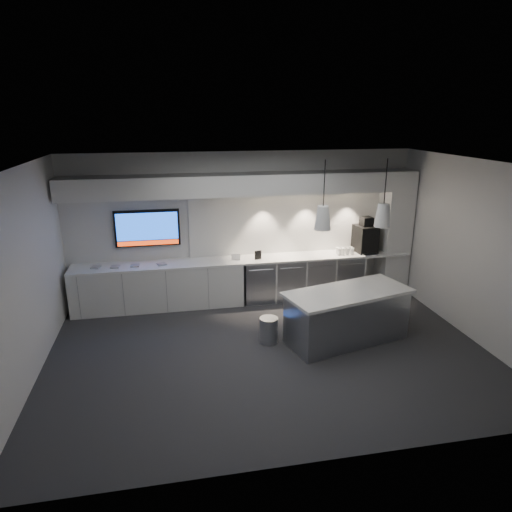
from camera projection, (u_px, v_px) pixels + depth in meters
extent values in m
plane|color=#2F2F31|center=(269.00, 352.00, 7.40)|extent=(7.00, 7.00, 0.00)
plane|color=black|center=(271.00, 164.00, 6.50)|extent=(7.00, 7.00, 0.00)
plane|color=silver|center=(243.00, 226.00, 9.29)|extent=(7.00, 0.00, 7.00)
plane|color=silver|center=(324.00, 340.00, 4.61)|extent=(7.00, 0.00, 7.00)
plane|color=silver|center=(24.00, 279.00, 6.31)|extent=(0.00, 7.00, 7.00)
plane|color=silver|center=(475.00, 251.00, 7.59)|extent=(0.00, 7.00, 7.00)
cube|color=white|center=(246.00, 260.00, 9.17)|extent=(6.80, 0.65, 0.04)
cube|color=white|center=(159.00, 287.00, 8.99)|extent=(3.30, 0.63, 0.86)
cube|color=#9DA0A5|center=(258.00, 280.00, 9.36)|extent=(0.60, 0.61, 0.85)
cube|color=#9DA0A5|center=(288.00, 278.00, 9.47)|extent=(0.60, 0.61, 0.85)
cube|color=#9DA0A5|center=(317.00, 276.00, 9.58)|extent=(0.60, 0.61, 0.85)
cube|color=#9DA0A5|center=(345.00, 274.00, 9.70)|extent=(0.60, 0.61, 0.85)
cube|color=white|center=(300.00, 221.00, 9.48)|extent=(4.60, 0.03, 1.30)
cube|color=white|center=(245.00, 184.00, 8.74)|extent=(6.90, 0.60, 0.40)
cube|color=white|center=(394.00, 232.00, 9.66)|extent=(0.55, 0.55, 2.60)
cube|color=black|center=(147.00, 228.00, 8.88)|extent=(1.25, 0.06, 0.72)
cube|color=blue|center=(147.00, 227.00, 8.84)|extent=(1.17, 0.00, 0.54)
cube|color=#ED390D|center=(148.00, 243.00, 8.94)|extent=(1.17, 0.00, 0.09)
cube|color=#9DA0A5|center=(347.00, 317.00, 7.66)|extent=(2.14, 1.28, 0.84)
cube|color=white|center=(348.00, 292.00, 7.53)|extent=(2.27, 1.41, 0.05)
cylinder|color=#9DA0A5|center=(269.00, 330.00, 7.65)|extent=(0.35, 0.35, 0.44)
cube|color=black|center=(365.00, 239.00, 9.58)|extent=(0.45, 0.50, 0.56)
cube|color=black|center=(366.00, 221.00, 9.47)|extent=(0.25, 0.25, 0.18)
cube|color=#9DA0A5|center=(369.00, 254.00, 9.42)|extent=(0.32, 0.23, 0.03)
cube|color=black|center=(258.00, 255.00, 9.12)|extent=(0.14, 0.05, 0.18)
cube|color=white|center=(236.00, 257.00, 9.07)|extent=(0.18, 0.07, 0.14)
cube|color=#9F9F9F|center=(96.00, 267.00, 8.63)|extent=(0.19, 0.19, 0.02)
cube|color=#9F9F9F|center=(115.00, 267.00, 8.66)|extent=(0.18, 0.18, 0.02)
cube|color=#9F9F9F|center=(135.00, 265.00, 8.73)|extent=(0.17, 0.17, 0.02)
cube|color=#9F9F9F|center=(162.00, 264.00, 8.82)|extent=(0.20, 0.20, 0.02)
cone|color=white|center=(323.00, 218.00, 7.06)|extent=(0.26, 0.26, 0.37)
cylinder|color=black|center=(324.00, 183.00, 6.90)|extent=(0.02, 0.02, 0.70)
cone|color=white|center=(383.00, 215.00, 7.24)|extent=(0.26, 0.26, 0.37)
cylinder|color=black|center=(386.00, 181.00, 7.08)|extent=(0.02, 0.02, 0.70)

